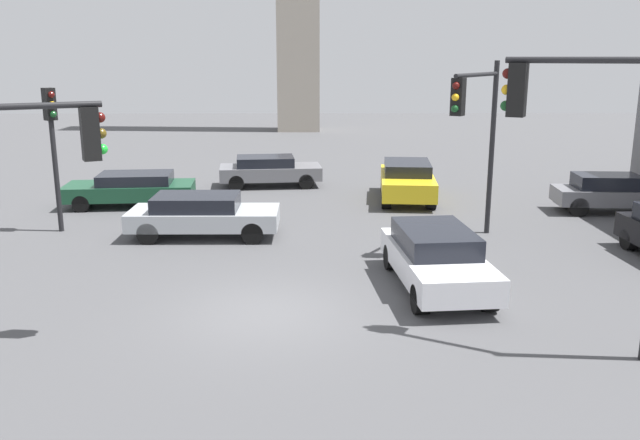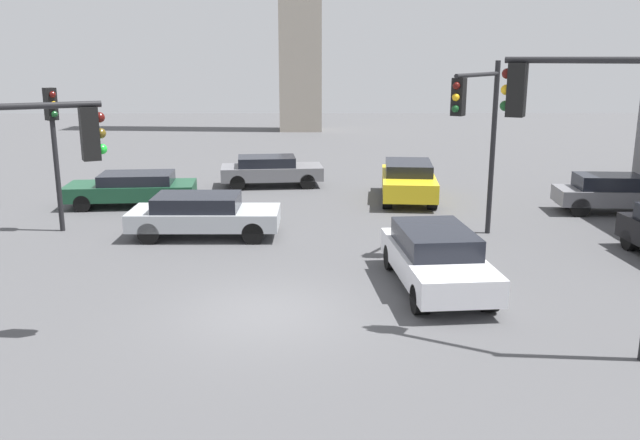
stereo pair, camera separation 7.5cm
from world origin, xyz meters
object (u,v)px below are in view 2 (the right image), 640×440
object	(u,v)px
car_0	(408,180)
car_6	(203,214)
car_1	(436,257)
car_4	(612,193)
traffic_light_1	(591,141)
car_2	(271,170)
traffic_light_2	(478,119)
traffic_light_3	(54,132)
car_3	(133,188)

from	to	relation	value
car_0	car_6	bearing A→B (deg)	-47.38
car_1	car_4	distance (m)	11.13
traffic_light_1	car_1	xyz separation A→B (m)	(-2.06, 3.45, -3.26)
car_1	car_2	bearing A→B (deg)	-164.50
traffic_light_1	car_6	bearing A→B (deg)	-15.67
traffic_light_2	car_2	world-z (taller)	traffic_light_2
car_4	car_6	bearing A→B (deg)	-163.28
car_1	car_4	world-z (taller)	car_1
car_6	car_2	bearing A→B (deg)	79.65
traffic_light_3	car_4	size ratio (longest dim) A/B	1.12
traffic_light_2	car_6	size ratio (longest dim) A/B	1.17
traffic_light_2	traffic_light_3	world-z (taller)	traffic_light_2
car_0	car_6	xyz separation A→B (m)	(-7.22, -5.48, -0.07)
car_0	car_4	xyz separation A→B (m)	(7.06, -2.34, -0.05)
car_0	car_4	size ratio (longest dim) A/B	1.19
car_2	car_6	bearing A→B (deg)	-106.36
traffic_light_1	car_2	world-z (taller)	traffic_light_1
traffic_light_3	car_1	distance (m)	12.73
traffic_light_3	car_2	world-z (taller)	traffic_light_3
traffic_light_1	traffic_light_2	world-z (taller)	traffic_light_1
traffic_light_2	car_4	bearing A→B (deg)	157.26
traffic_light_2	car_2	distance (m)	11.86
traffic_light_3	car_3	bearing A→B (deg)	114.24
traffic_light_1	car_2	distance (m)	18.31
car_4	car_6	xyz separation A→B (m)	(-14.28, -3.14, -0.02)
traffic_light_1	car_0	xyz separation A→B (m)	(-1.30, 13.73, -3.24)
traffic_light_2	car_1	bearing A→B (deg)	8.33
car_3	car_4	xyz separation A→B (m)	(17.67, -1.35, 0.06)
traffic_light_3	car_6	world-z (taller)	traffic_light_3
car_0	car_3	world-z (taller)	car_0
car_1	car_2	size ratio (longest dim) A/B	1.05
car_0	car_2	bearing A→B (deg)	-111.78
car_2	car_3	world-z (taller)	car_2
traffic_light_1	car_0	world-z (taller)	traffic_light_1
car_1	car_3	xyz separation A→B (m)	(-9.86, 9.28, -0.09)
car_6	car_0	bearing A→B (deg)	37.61
traffic_light_1	car_4	bearing A→B (deg)	-88.44
car_4	car_6	size ratio (longest dim) A/B	0.88
car_6	traffic_light_2	bearing A→B (deg)	-6.16
traffic_light_1	car_4	world-z (taller)	traffic_light_1
car_3	car_4	world-z (taller)	car_4
traffic_light_2	car_0	xyz separation A→B (m)	(-1.02, 6.43, -2.99)
traffic_light_1	car_6	size ratio (longest dim) A/B	1.23
car_4	traffic_light_1	bearing A→B (deg)	-112.50
traffic_light_1	car_4	distance (m)	13.17
car_4	car_1	bearing A→B (deg)	-130.23
car_4	car_6	distance (m)	14.62
car_0	traffic_light_2	bearing A→B (deg)	14.46
traffic_light_2	car_0	bearing A→B (deg)	-137.82
car_0	car_1	size ratio (longest dim) A/B	1.02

